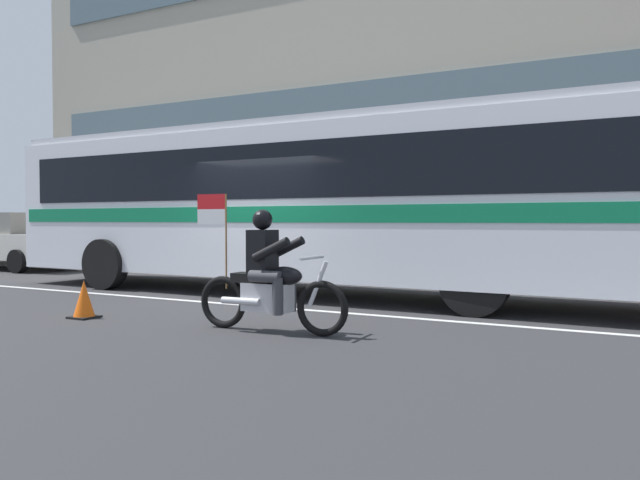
% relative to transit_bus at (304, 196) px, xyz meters
% --- Properties ---
extents(ground_plane, '(60.00, 60.00, 0.00)m').
position_rel_transit_bus_xyz_m(ground_plane, '(-0.30, -1.19, -1.88)').
color(ground_plane, '#2B2B2D').
extents(sidewalk_curb, '(28.00, 3.80, 0.15)m').
position_rel_transit_bus_xyz_m(sidewalk_curb, '(-0.30, 3.91, -1.81)').
color(sidewalk_curb, '#B7B2A8').
rests_on(sidewalk_curb, ground_plane).
extents(lane_center_stripe, '(26.60, 0.14, 0.01)m').
position_rel_transit_bus_xyz_m(lane_center_stripe, '(-0.30, -1.79, -1.88)').
color(lane_center_stripe, silver).
rests_on(lane_center_stripe, ground_plane).
extents(office_building_facade, '(28.00, 0.89, 13.21)m').
position_rel_transit_bus_xyz_m(office_building_facade, '(-0.30, 6.20, 4.73)').
color(office_building_facade, gray).
rests_on(office_building_facade, ground_plane).
extents(transit_bus, '(13.14, 2.85, 3.22)m').
position_rel_transit_bus_xyz_m(transit_bus, '(0.00, 0.00, 0.00)').
color(transit_bus, silver).
rests_on(transit_bus, ground_plane).
extents(motorcycle_with_rider, '(2.19, 0.64, 1.78)m').
position_rel_transit_bus_xyz_m(motorcycle_with_rider, '(1.63, -3.72, -1.22)').
color(motorcycle_with_rider, black).
rests_on(motorcycle_with_rider, ground_plane).
extents(parked_hatchback_downstreet, '(4.76, 1.94, 1.64)m').
position_rel_transit_bus_xyz_m(parked_hatchback_downstreet, '(-10.72, 1.39, -1.03)').
color(parked_hatchback_downstreet, silver).
rests_on(parked_hatchback_downstreet, ground_plane).
extents(fire_hydrant, '(0.22, 0.30, 0.75)m').
position_rel_transit_bus_xyz_m(fire_hydrant, '(2.78, 2.68, -1.37)').
color(fire_hydrant, gold).
rests_on(fire_hydrant, sidewalk_curb).
extents(traffic_cone, '(0.36, 0.36, 0.55)m').
position_rel_transit_bus_xyz_m(traffic_cone, '(-1.36, -4.06, -1.63)').
color(traffic_cone, '#EA590F').
rests_on(traffic_cone, ground_plane).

